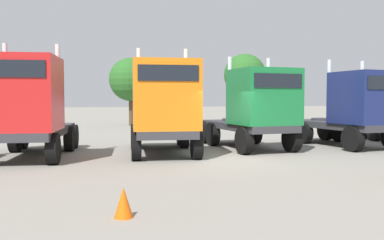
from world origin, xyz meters
TOP-DOWN VIEW (x-y plane):
  - ground at (0.00, 0.00)m, footprint 200.00×200.00m
  - semi_truck_red at (-7.02, 1.94)m, footprint 3.39×6.24m
  - semi_truck_orange at (-2.03, 1.66)m, footprint 3.30×6.11m
  - semi_truck_green at (2.17, 2.31)m, footprint 2.80×5.84m
  - semi_truck_navy at (6.86, 1.84)m, footprint 2.94×5.92m
  - traffic_cone_mid at (-4.62, -6.33)m, footprint 0.36×0.36m
  - oak_far_centre at (-0.59, 20.61)m, footprint 3.60×3.60m
  - oak_far_right at (9.65, 20.52)m, footprint 3.76×3.76m

SIDE VIEW (x-z plane):
  - ground at x=0.00m, z-range 0.00..0.00m
  - traffic_cone_mid at x=-4.62m, z-range 0.00..0.58m
  - semi_truck_navy at x=6.86m, z-range -0.21..3.79m
  - semi_truck_green at x=2.17m, z-range -0.21..3.84m
  - semi_truck_orange at x=-2.03m, z-range -0.22..4.01m
  - semi_truck_red at x=-7.02m, z-range -0.20..4.10m
  - oak_far_centre at x=-0.59m, z-range 1.00..6.64m
  - oak_far_right at x=9.65m, z-range 1.23..7.49m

